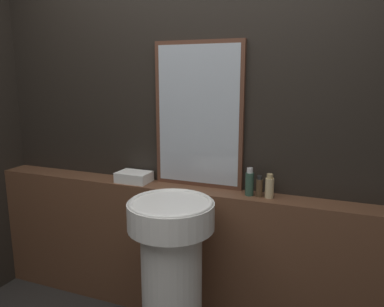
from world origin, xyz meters
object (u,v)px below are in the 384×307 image
(pedestal_sink, at_px, (172,272))
(towel_stack, at_px, (134,177))
(shampoo_bottle, at_px, (250,183))
(conditioner_bottle, at_px, (259,187))
(mirror, at_px, (198,115))
(lotion_bottle, at_px, (269,187))

(pedestal_sink, height_order, towel_stack, towel_stack)
(towel_stack, xyz_separation_m, shampoo_bottle, (0.78, 0.00, 0.04))
(conditioner_bottle, bearing_deg, mirror, 169.36)
(pedestal_sink, distance_m, towel_stack, 0.72)
(towel_stack, bearing_deg, conditioner_bottle, -0.00)
(mirror, bearing_deg, pedestal_sink, -86.82)
(conditioner_bottle, xyz_separation_m, lotion_bottle, (0.06, 0.00, 0.01))
(towel_stack, xyz_separation_m, lotion_bottle, (0.90, 0.00, 0.03))
(lotion_bottle, bearing_deg, conditioner_bottle, -180.00)
(conditioner_bottle, relative_size, lotion_bottle, 0.89)
(towel_stack, bearing_deg, shampoo_bottle, 0.00)
(mirror, xyz_separation_m, conditioner_bottle, (0.41, -0.08, -0.40))
(mirror, relative_size, conditioner_bottle, 7.18)
(conditioner_bottle, bearing_deg, towel_stack, 180.00)
(mirror, xyz_separation_m, towel_stack, (-0.43, -0.08, -0.42))
(conditioner_bottle, bearing_deg, lotion_bottle, 0.00)
(pedestal_sink, bearing_deg, lotion_bottle, 41.89)
(shampoo_bottle, bearing_deg, conditioner_bottle, -0.00)
(pedestal_sink, distance_m, mirror, 0.94)
(pedestal_sink, bearing_deg, conditioner_bottle, 45.95)
(towel_stack, distance_m, shampoo_bottle, 0.78)
(pedestal_sink, distance_m, shampoo_bottle, 0.67)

